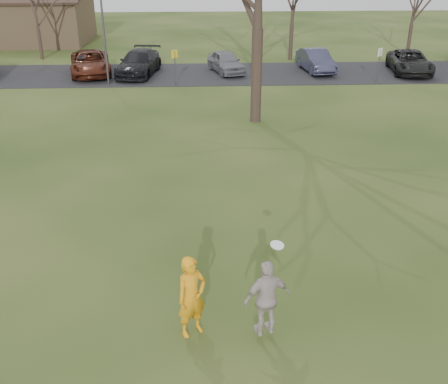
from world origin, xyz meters
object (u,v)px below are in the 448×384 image
at_px(car_4, 226,62).
at_px(car_5, 316,61).
at_px(player_defender, 192,297).
at_px(catching_play, 267,298).
at_px(car_2, 90,63).
at_px(car_6, 410,62).
at_px(lamp_post, 102,15).
at_px(car_3, 139,63).

xyz_separation_m(car_4, car_5, (5.84, 0.03, 0.03)).
bearing_deg(player_defender, catching_play, -43.10).
height_order(car_2, car_5, car_2).
bearing_deg(car_4, car_6, -18.75).
bearing_deg(car_2, player_defender, -86.76).
distance_m(player_defender, catching_play, 1.56).
height_order(car_6, catching_play, catching_play).
height_order(player_defender, car_6, player_defender).
xyz_separation_m(car_5, catching_play, (-6.28, -25.46, 0.30)).
relative_size(catching_play, lamp_post, 0.35).
bearing_deg(catching_play, car_2, 107.91).
xyz_separation_m(car_3, car_5, (11.37, 0.39, -0.04)).
xyz_separation_m(player_defender, car_4, (1.97, 25.15, -0.21)).
bearing_deg(lamp_post, car_2, 119.38).
height_order(car_3, car_6, car_3).
xyz_separation_m(player_defender, catching_play, (1.53, -0.28, 0.12)).
relative_size(car_4, lamp_post, 0.63).
height_order(car_3, car_5, car_3).
height_order(car_2, car_3, car_3).
bearing_deg(car_2, catching_play, -83.73).
relative_size(player_defender, car_2, 0.36).
relative_size(car_2, car_3, 1.02).
xyz_separation_m(car_3, catching_play, (5.09, -25.06, 0.26)).
relative_size(car_3, car_4, 1.29).
bearing_deg(car_4, car_2, 165.24).
distance_m(player_defender, lamp_post, 23.14).
relative_size(player_defender, car_6, 0.37).
height_order(player_defender, car_2, player_defender).
relative_size(car_4, car_5, 0.93).
distance_m(car_2, car_6, 20.44).
distance_m(player_defender, car_6, 28.13).
height_order(car_5, catching_play, catching_play).
bearing_deg(catching_play, car_4, 89.00).
distance_m(car_3, catching_play, 25.57).
bearing_deg(car_5, player_defender, -114.44).
distance_m(player_defender, car_4, 25.23).
xyz_separation_m(catching_play, lamp_post, (-6.68, 22.63, 2.93)).
bearing_deg(car_5, lamp_post, -174.90).
height_order(player_defender, lamp_post, lamp_post).
bearing_deg(car_3, player_defender, -72.68).
distance_m(car_2, car_3, 3.09).
xyz_separation_m(car_4, catching_play, (-0.44, -25.42, 0.33)).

